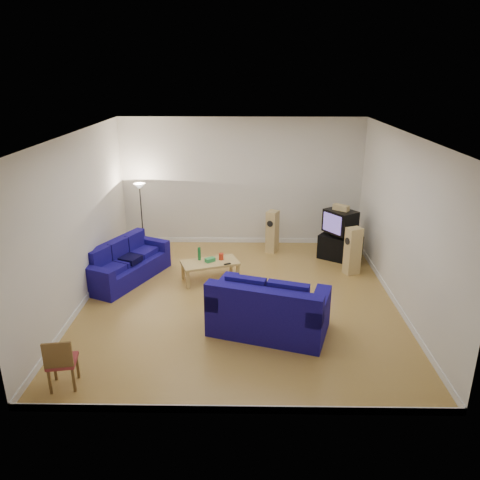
{
  "coord_description": "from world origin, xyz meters",
  "views": [
    {
      "loc": [
        0.13,
        -8.23,
        4.25
      ],
      "look_at": [
        0.0,
        0.4,
        1.1
      ],
      "focal_mm": 35.0,
      "sensor_mm": 36.0,
      "label": 1
    }
  ],
  "objects_px": {
    "sofa_loveseat": "(268,313)",
    "coffee_table": "(210,264)",
    "sofa_three_seat": "(124,266)",
    "television": "(340,222)",
    "tv_stand": "(340,248)"
  },
  "relations": [
    {
      "from": "sofa_loveseat",
      "to": "coffee_table",
      "type": "bearing_deg",
      "value": 136.1
    },
    {
      "from": "coffee_table",
      "to": "television",
      "type": "distance_m",
      "value": 3.24
    },
    {
      "from": "sofa_loveseat",
      "to": "coffee_table",
      "type": "xyz_separation_m",
      "value": [
        -1.14,
        2.09,
        0.01
      ]
    },
    {
      "from": "sofa_three_seat",
      "to": "coffee_table",
      "type": "height_order",
      "value": "sofa_three_seat"
    },
    {
      "from": "sofa_three_seat",
      "to": "sofa_loveseat",
      "type": "bearing_deg",
      "value": 79.38
    },
    {
      "from": "television",
      "to": "tv_stand",
      "type": "bearing_deg",
      "value": 64.38
    },
    {
      "from": "sofa_loveseat",
      "to": "coffee_table",
      "type": "distance_m",
      "value": 2.38
    },
    {
      "from": "sofa_three_seat",
      "to": "tv_stand",
      "type": "xyz_separation_m",
      "value": [
        4.85,
        1.19,
        -0.01
      ]
    },
    {
      "from": "sofa_three_seat",
      "to": "coffee_table",
      "type": "relative_size",
      "value": 1.72
    },
    {
      "from": "sofa_three_seat",
      "to": "television",
      "type": "bearing_deg",
      "value": 128.81
    },
    {
      "from": "coffee_table",
      "to": "sofa_loveseat",
      "type": "bearing_deg",
      "value": -61.3
    },
    {
      "from": "sofa_loveseat",
      "to": "television",
      "type": "distance_m",
      "value": 3.83
    },
    {
      "from": "coffee_table",
      "to": "television",
      "type": "height_order",
      "value": "television"
    },
    {
      "from": "tv_stand",
      "to": "television",
      "type": "distance_m",
      "value": 0.65
    },
    {
      "from": "sofa_three_seat",
      "to": "sofa_loveseat",
      "type": "distance_m",
      "value": 3.69
    }
  ]
}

